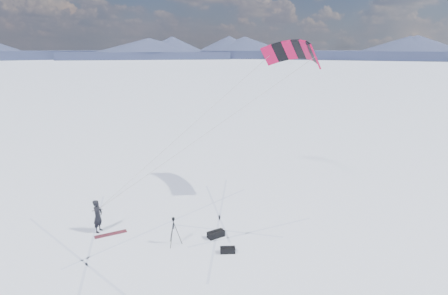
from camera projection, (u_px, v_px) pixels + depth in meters
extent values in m
plane|color=white|center=(162.00, 242.00, 18.86)|extent=(1800.00, 1800.00, 0.00)
cube|color=#1F243C|center=(382.00, 56.00, 300.52)|extent=(150.19, 119.71, 4.81)
cone|color=#1F243C|center=(382.00, 53.00, 299.90)|extent=(88.58, 88.58, 8.00)
cube|color=#1F243C|center=(253.00, 55.00, 326.03)|extent=(156.46, 80.45, 4.81)
cone|color=#1F243C|center=(253.00, 53.00, 325.40)|extent=(77.75, 77.75, 8.00)
cube|color=#1F243C|center=(130.00, 56.00, 318.18)|extent=(153.20, 57.23, 4.81)
cone|color=#1F243C|center=(130.00, 53.00, 317.55)|extent=(69.07, 69.07, 8.00)
cube|color=#B2BCDA|center=(88.00, 266.00, 16.73)|extent=(3.52, 7.29, 0.01)
cube|color=#B2BCDA|center=(131.00, 238.00, 19.18)|extent=(6.45, 7.79, 0.01)
cube|color=#B2BCDA|center=(164.00, 217.00, 21.63)|extent=(11.66, 3.07, 0.01)
cube|color=#B2BCDA|center=(204.00, 270.00, 16.46)|extent=(1.27, 5.91, 0.01)
cube|color=#B2BCDA|center=(232.00, 241.00, 18.92)|extent=(6.52, 4.83, 0.01)
cube|color=#B2BCDA|center=(254.00, 219.00, 21.37)|extent=(8.85, 4.87, 0.01)
imported|color=black|center=(99.00, 231.00, 19.91)|extent=(0.61, 0.75, 1.78)
cube|color=maroon|center=(111.00, 234.00, 19.58)|extent=(1.66, 0.80, 0.04)
cylinder|color=black|center=(178.00, 233.00, 18.45)|extent=(0.42, 0.03, 1.24)
cylinder|color=black|center=(172.00, 232.00, 18.57)|extent=(0.23, 0.38, 1.24)
cylinder|color=black|center=(172.00, 235.00, 18.24)|extent=(0.24, 0.38, 1.24)
cylinder|color=black|center=(174.00, 225.00, 18.31)|extent=(0.04, 0.04, 0.38)
cube|color=black|center=(173.00, 221.00, 18.24)|extent=(0.08, 0.08, 0.05)
cube|color=black|center=(173.00, 219.00, 18.22)|extent=(0.14, 0.10, 0.11)
cylinder|color=black|center=(173.00, 218.00, 18.31)|extent=(0.08, 0.11, 0.08)
cube|color=black|center=(216.00, 234.00, 19.27)|extent=(0.96, 0.72, 0.33)
cylinder|color=black|center=(216.00, 231.00, 19.22)|extent=(0.79, 0.41, 0.08)
cube|color=black|center=(228.00, 250.00, 17.82)|extent=(0.75, 0.42, 0.27)
cylinder|color=black|center=(228.00, 247.00, 17.78)|extent=(0.69, 0.15, 0.08)
cube|color=#B40738|center=(315.00, 57.00, 21.23)|extent=(0.93, 1.04, 1.43)
cube|color=black|center=(312.00, 53.00, 21.90)|extent=(0.78, 1.06, 1.35)
cube|color=#B40738|center=(306.00, 50.00, 22.61)|extent=(0.88, 1.06, 1.27)
cube|color=black|center=(299.00, 49.00, 23.31)|extent=(1.02, 1.05, 1.18)
cube|color=#B40738|center=(290.00, 50.00, 23.98)|extent=(1.14, 1.00, 1.27)
cube|color=black|center=(280.00, 52.00, 24.57)|extent=(1.25, 0.92, 1.35)
cube|color=#B40738|center=(270.00, 55.00, 25.05)|extent=(1.33, 0.81, 1.43)
cylinder|color=gray|center=(211.00, 130.00, 20.41)|extent=(12.31, 1.87, 7.75)
cylinder|color=gray|center=(194.00, 123.00, 22.32)|extent=(10.86, 6.11, 7.75)
cylinder|color=black|center=(97.00, 210.00, 19.59)|extent=(0.53, 0.21, 0.03)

